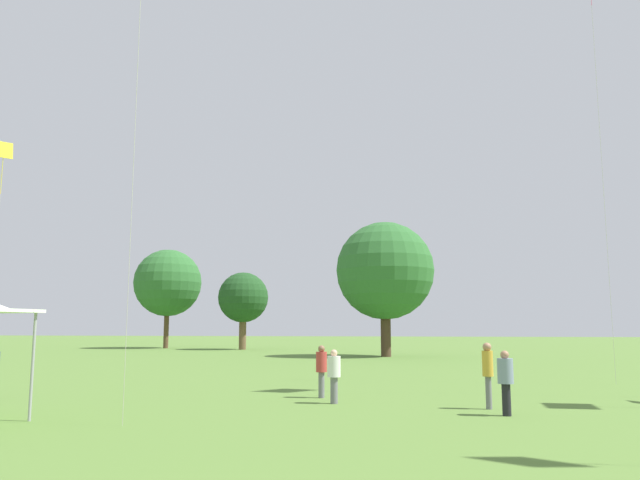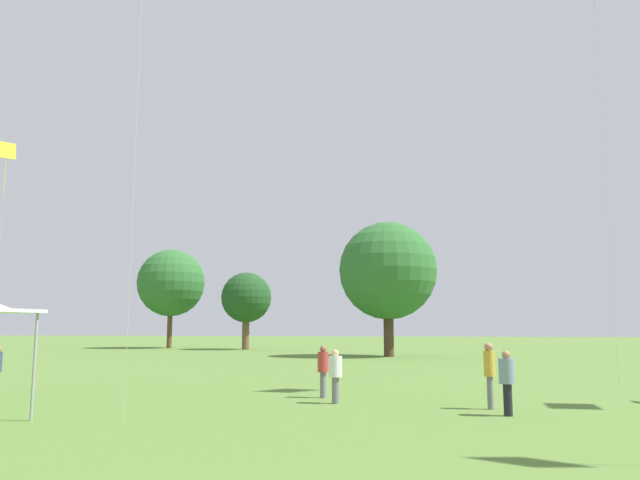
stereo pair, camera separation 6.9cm
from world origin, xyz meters
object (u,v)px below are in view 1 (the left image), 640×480
person_standing_1 (488,368)px  person_standing_3 (321,367)px  person_standing_0 (334,372)px  distant_tree_0 (168,283)px  distant_tree_2 (243,298)px  kite_5 (3,161)px  distant_tree_1 (385,271)px  person_standing_4 (506,377)px

person_standing_1 → person_standing_3: person_standing_1 is taller
person_standing_0 → distant_tree_0: size_ratio=0.15×
person_standing_0 → person_standing_1: person_standing_1 is taller
person_standing_3 → distant_tree_2: (-15.29, 40.64, 4.16)m
distant_tree_2 → kite_5: bearing=-89.3°
person_standing_0 → distant_tree_0: 51.40m
distant_tree_1 → person_standing_3: bearing=-89.8°
distant_tree_1 → person_standing_0: bearing=-88.6°
person_standing_3 → person_standing_1: bearing=44.0°
distant_tree_1 → distant_tree_0: bearing=148.4°
person_standing_0 → person_standing_3: (-0.62, 1.40, 0.06)m
distant_tree_0 → distant_tree_2: size_ratio=1.37×
person_standing_3 → kite_5: (-14.86, 3.84, 8.44)m
person_standing_0 → person_standing_4: bearing=-146.9°
person_standing_3 → person_standing_4: person_standing_3 is taller
person_standing_3 → person_standing_4: (5.28, -3.13, -0.02)m
person_standing_1 → distant_tree_1: distant_tree_1 is taller
kite_5 → distant_tree_1: 28.49m
distant_tree_0 → distant_tree_2: 9.67m
person_standing_4 → distant_tree_2: distant_tree_2 is taller
person_standing_3 → distant_tree_0: bearing=-175.6°
kite_5 → distant_tree_1: kite_5 is taller
person_standing_3 → distant_tree_2: 43.62m
person_standing_0 → person_standing_3: bearing=-12.6°
person_standing_0 → kite_5: (-15.49, 5.24, 8.50)m
person_standing_0 → person_standing_1: (4.33, -0.48, 0.18)m
distant_tree_0 → distant_tree_2: bearing=-14.7°
kite_5 → person_standing_1: bearing=-21.7°
person_standing_4 → distant_tree_0: size_ratio=0.15×
kite_5 → distant_tree_1: (14.79, 24.18, -2.92)m
kite_5 → distant_tree_1: bearing=53.0°
distant_tree_0 → distant_tree_1: distant_tree_0 is taller
kite_5 → distant_tree_0: (-9.62, 39.20, -2.50)m
person_standing_1 → distant_tree_2: distant_tree_2 is taller
person_standing_4 → kite_5: 22.94m
person_standing_4 → kite_5: size_ratio=0.16×
person_standing_1 → kite_5: 22.24m
person_standing_0 → person_standing_4: person_standing_4 is taller
person_standing_3 → kite_5: bearing=-129.7°
distant_tree_0 → distant_tree_1: 28.66m
person_standing_1 → distant_tree_0: 54.03m
person_standing_1 → person_standing_3: size_ratio=1.09×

